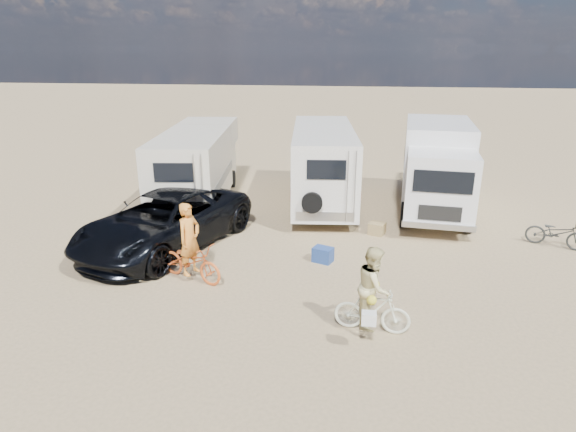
# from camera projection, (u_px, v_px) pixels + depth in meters

# --- Properties ---
(ground) EXTENTS (140.00, 140.00, 0.00)m
(ground) POSITION_uv_depth(u_px,v_px,m) (290.00, 291.00, 11.89)
(ground) COLOR tan
(ground) RESTS_ON ground
(rv_main) EXTENTS (2.89, 7.05, 2.88)m
(rv_main) POSITION_uv_depth(u_px,v_px,m) (323.00, 167.00, 18.21)
(rv_main) COLOR white
(rv_main) RESTS_ON ground
(rv_left) EXTENTS (3.13, 7.51, 2.80)m
(rv_left) POSITION_uv_depth(u_px,v_px,m) (198.00, 167.00, 18.35)
(rv_left) COLOR silver
(rv_left) RESTS_ON ground
(box_truck) EXTENTS (2.85, 6.38, 3.15)m
(box_truck) POSITION_uv_depth(u_px,v_px,m) (437.00, 170.00, 17.15)
(box_truck) COLOR white
(box_truck) RESTS_ON ground
(dark_suv) EXTENTS (4.60, 6.51, 1.65)m
(dark_suv) POSITION_uv_depth(u_px,v_px,m) (165.00, 221.00, 14.31)
(dark_suv) COLOR black
(dark_suv) RESTS_ON ground
(bike_man) EXTENTS (2.02, 1.36, 1.01)m
(bike_man) POSITION_uv_depth(u_px,v_px,m) (191.00, 261.00, 12.34)
(bike_man) COLOR #CF551F
(bike_man) RESTS_ON ground
(bike_woman) EXTENTS (1.64, 0.63, 0.96)m
(bike_woman) POSITION_uv_depth(u_px,v_px,m) (372.00, 311.00, 10.06)
(bike_woman) COLOR beige
(bike_woman) RESTS_ON ground
(rider_man) EXTENTS (0.68, 0.81, 1.89)m
(rider_man) POSITION_uv_depth(u_px,v_px,m) (190.00, 246.00, 12.20)
(rider_man) COLOR orange
(rider_man) RESTS_ON ground
(rider_woman) EXTENTS (0.75, 0.91, 1.74)m
(rider_woman) POSITION_uv_depth(u_px,v_px,m) (373.00, 294.00, 9.93)
(rider_woman) COLOR beige
(rider_woman) RESTS_ON ground
(bike_parked) EXTENTS (1.79, 1.20, 0.89)m
(bike_parked) POSITION_uv_depth(u_px,v_px,m) (557.00, 233.00, 14.42)
(bike_parked) COLOR #242624
(bike_parked) RESTS_ON ground
(cooler) EXTENTS (0.63, 0.55, 0.42)m
(cooler) POSITION_uv_depth(u_px,v_px,m) (323.00, 255.00, 13.47)
(cooler) COLOR navy
(cooler) RESTS_ON ground
(crate) EXTENTS (0.61, 0.61, 0.38)m
(crate) POSITION_uv_depth(u_px,v_px,m) (377.00, 228.00, 15.51)
(crate) COLOR #987F4E
(crate) RESTS_ON ground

